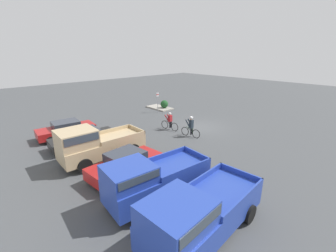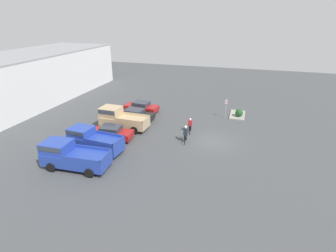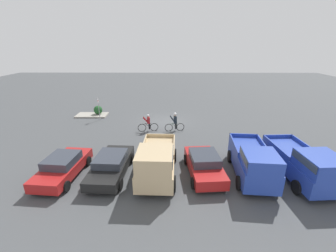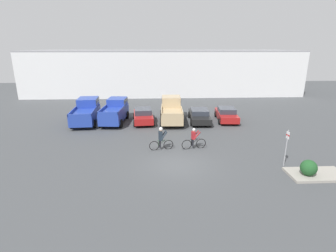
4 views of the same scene
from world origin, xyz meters
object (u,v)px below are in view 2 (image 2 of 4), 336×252
object	(u,v)px
sedan_0	(111,133)
cyclist_1	(185,134)
sedan_2	(141,107)
shrub	(239,113)
fire_lane_sign	(226,107)
pickup_truck_1	(92,140)
cyclist_0	(190,125)
pickup_truck_0	(71,155)
sedan_1	(134,114)
pickup_truck_2	(120,118)

from	to	relation	value
sedan_0	cyclist_1	size ratio (longest dim) A/B	2.45
sedan_2	shrub	world-z (taller)	sedan_2
fire_lane_sign	shrub	size ratio (longest dim) A/B	2.57
pickup_truck_1	cyclist_0	size ratio (longest dim) A/B	2.78
pickup_truck_0	shrub	bearing A→B (deg)	-38.60
cyclist_1	sedan_2	bearing A→B (deg)	47.66
pickup_truck_0	cyclist_1	distance (m)	10.63
sedan_1	fire_lane_sign	distance (m)	10.95
pickup_truck_2	pickup_truck_1	bearing A→B (deg)	-179.24
cyclist_0	cyclist_1	xyz separation A→B (m)	(-2.41, -0.08, 0.12)
pickup_truck_0	cyclist_0	distance (m)	12.34
pickup_truck_0	pickup_truck_1	size ratio (longest dim) A/B	1.08
cyclist_0	sedan_2	bearing A→B (deg)	59.25
pickup_truck_2	pickup_truck_0	bearing A→B (deg)	179.11
pickup_truck_1	sedan_0	world-z (taller)	pickup_truck_1
pickup_truck_2	sedan_2	xyz separation A→B (m)	(5.58, -0.19, -0.52)
sedan_0	fire_lane_sign	distance (m)	13.91
cyclist_1	fire_lane_sign	world-z (taller)	fire_lane_sign
sedan_2	fire_lane_sign	xyz separation A→B (m)	(0.93, -10.53, 0.76)
sedan_1	pickup_truck_0	bearing A→B (deg)	176.97
pickup_truck_1	cyclist_0	distance (m)	10.12
pickup_truck_2	fire_lane_sign	bearing A→B (deg)	-58.72
sedan_0	cyclist_1	bearing A→B (deg)	-77.53
sedan_1	sedan_2	world-z (taller)	sedan_2
shrub	sedan_1	bearing A→B (deg)	110.21
shrub	pickup_truck_2	bearing A→B (deg)	120.13
fire_lane_sign	shrub	bearing A→B (deg)	-68.35
sedan_1	sedan_2	bearing A→B (deg)	5.51
pickup_truck_2	sedan_1	bearing A→B (deg)	-9.45
pickup_truck_0	pickup_truck_2	size ratio (longest dim) A/B	1.03
pickup_truck_1	pickup_truck_2	size ratio (longest dim) A/B	0.96
pickup_truck_1	shrub	size ratio (longest dim) A/B	5.52
cyclist_1	shrub	world-z (taller)	cyclist_1
pickup_truck_0	cyclist_0	size ratio (longest dim) A/B	3.00
pickup_truck_2	cyclist_0	size ratio (longest dim) A/B	2.90
sedan_2	cyclist_1	size ratio (longest dim) A/B	2.52
pickup_truck_0	sedan_2	world-z (taller)	pickup_truck_0
pickup_truck_1	fire_lane_sign	bearing A→B (deg)	-41.35
pickup_truck_1	pickup_truck_2	distance (m)	5.59
cyclist_0	fire_lane_sign	size ratio (longest dim) A/B	0.77
cyclist_1	fire_lane_sign	distance (m)	8.34
sedan_2	cyclist_0	xyz separation A→B (m)	(-4.40, -7.39, 0.11)
sedan_1	cyclist_0	world-z (taller)	cyclist_0
sedan_2	shrub	bearing A→B (deg)	-82.65
pickup_truck_0	sedan_2	xyz separation A→B (m)	(14.03, -0.32, -0.45)
fire_lane_sign	sedan_0	bearing A→B (deg)	132.22
sedan_2	fire_lane_sign	bearing A→B (deg)	-84.94
sedan_0	sedan_2	distance (m)	8.40
pickup_truck_2	sedan_0	bearing A→B (deg)	-171.13
fire_lane_sign	shrub	xyz separation A→B (m)	(0.63, -1.59, -0.82)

